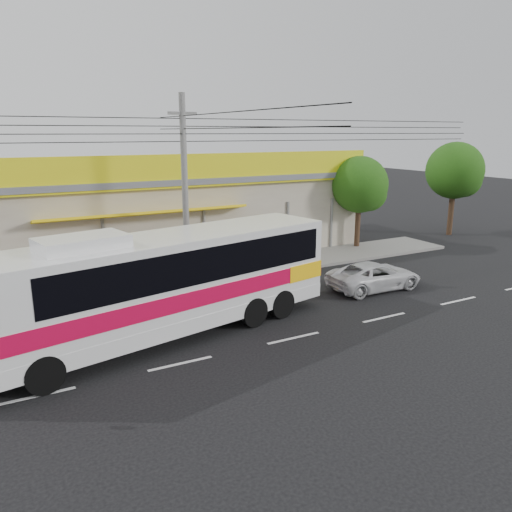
{
  "coord_description": "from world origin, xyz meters",
  "views": [
    {
      "loc": [
        -8.51,
        -15.59,
        6.72
      ],
      "look_at": [
        1.0,
        2.0,
        1.74
      ],
      "focal_mm": 35.0,
      "sensor_mm": 36.0,
      "label": 1
    }
  ],
  "objects_px": {
    "utility_pole": "(183,129)",
    "motorbike_red": "(34,290)",
    "white_car": "(374,276)",
    "tree_far": "(457,172)",
    "coach_bus": "(168,278)",
    "tree_near": "(361,187)"
  },
  "relations": [
    {
      "from": "utility_pole",
      "to": "motorbike_red",
      "type": "bearing_deg",
      "value": 176.16
    },
    {
      "from": "white_car",
      "to": "tree_far",
      "type": "xyz_separation_m",
      "value": [
        12.69,
        6.76,
        3.55
      ]
    },
    {
      "from": "coach_bus",
      "to": "tree_far",
      "type": "relative_size",
      "value": 2.07
    },
    {
      "from": "coach_bus",
      "to": "tree_near",
      "type": "bearing_deg",
      "value": 15.18
    },
    {
      "from": "utility_pole",
      "to": "tree_far",
      "type": "height_order",
      "value": "utility_pole"
    },
    {
      "from": "white_car",
      "to": "tree_near",
      "type": "height_order",
      "value": "tree_near"
    },
    {
      "from": "coach_bus",
      "to": "utility_pole",
      "type": "bearing_deg",
      "value": 51.3
    },
    {
      "from": "motorbike_red",
      "to": "coach_bus",
      "type": "bearing_deg",
      "value": -154.91
    },
    {
      "from": "coach_bus",
      "to": "tree_far",
      "type": "distance_m",
      "value": 23.61
    },
    {
      "from": "motorbike_red",
      "to": "utility_pole",
      "type": "relative_size",
      "value": 0.05
    },
    {
      "from": "white_car",
      "to": "motorbike_red",
      "type": "bearing_deg",
      "value": 71.74
    },
    {
      "from": "coach_bus",
      "to": "white_car",
      "type": "distance_m",
      "value": 9.73
    },
    {
      "from": "motorbike_red",
      "to": "tree_far",
      "type": "xyz_separation_m",
      "value": [
        26.02,
        1.97,
        3.52
      ]
    },
    {
      "from": "utility_pole",
      "to": "tree_near",
      "type": "distance_m",
      "value": 12.19
    },
    {
      "from": "motorbike_red",
      "to": "tree_far",
      "type": "distance_m",
      "value": 26.33
    },
    {
      "from": "utility_pole",
      "to": "tree_far",
      "type": "bearing_deg",
      "value": 6.92
    },
    {
      "from": "white_car",
      "to": "utility_pole",
      "type": "height_order",
      "value": "utility_pole"
    },
    {
      "from": "motorbike_red",
      "to": "white_car",
      "type": "height_order",
      "value": "white_car"
    },
    {
      "from": "coach_bus",
      "to": "motorbike_red",
      "type": "bearing_deg",
      "value": 112.02
    },
    {
      "from": "coach_bus",
      "to": "white_car",
      "type": "xyz_separation_m",
      "value": [
        9.6,
        0.74,
        -1.45
      ]
    },
    {
      "from": "tree_near",
      "to": "utility_pole",
      "type": "bearing_deg",
      "value": -169.49
    },
    {
      "from": "motorbike_red",
      "to": "utility_pole",
      "type": "bearing_deg",
      "value": -102.76
    }
  ]
}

